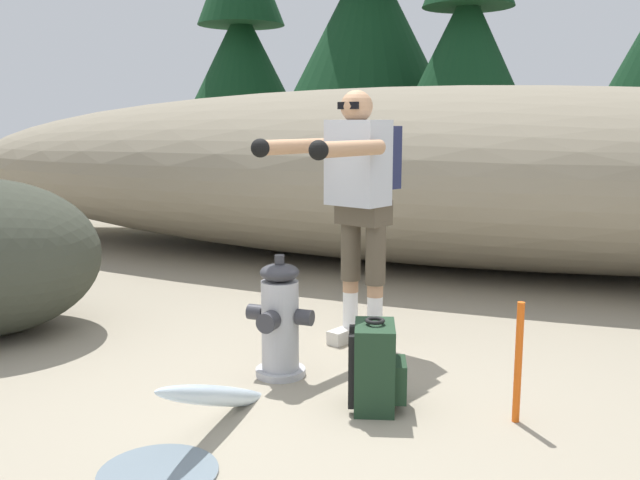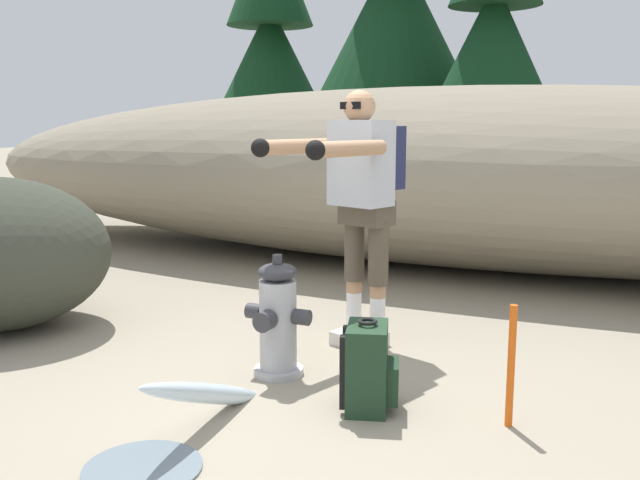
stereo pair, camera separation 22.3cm
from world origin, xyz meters
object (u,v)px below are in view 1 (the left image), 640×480
(fire_hydrant, at_px, (280,321))
(utility_worker, at_px, (358,187))
(survey_stake, at_px, (518,363))
(spare_backpack, at_px, (376,367))

(fire_hydrant, xyz_separation_m, utility_worker, (0.23, 0.69, 0.71))
(survey_stake, bearing_deg, fire_hydrant, 173.46)
(fire_hydrant, height_order, utility_worker, utility_worker)
(utility_worker, bearing_deg, fire_hydrant, 0.13)
(spare_backpack, relative_size, survey_stake, 0.78)
(fire_hydrant, bearing_deg, survey_stake, -6.54)
(spare_backpack, distance_m, survey_stake, 0.70)
(fire_hydrant, height_order, spare_backpack, fire_hydrant)
(utility_worker, relative_size, spare_backpack, 3.47)
(spare_backpack, height_order, survey_stake, survey_stake)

